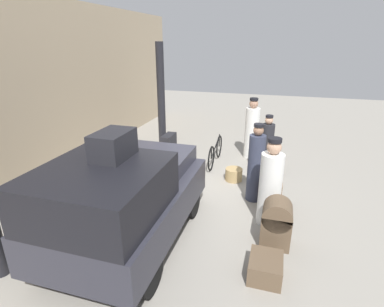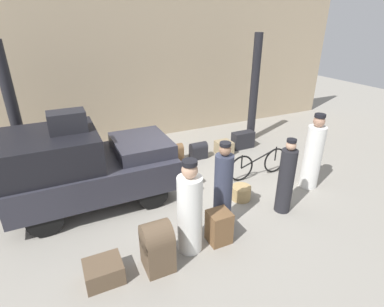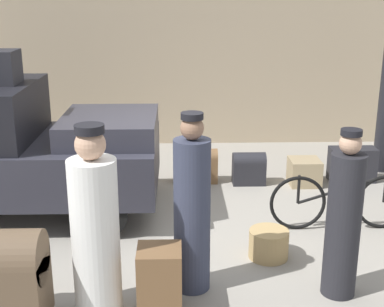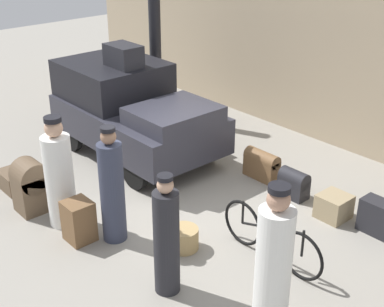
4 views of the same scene
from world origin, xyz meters
The scene contains 19 objects.
ground_plane centered at (0.00, 0.00, 0.00)m, with size 30.00×30.00×0.00m, color gray.
station_building_facade centered at (0.00, 4.08, 2.25)m, with size 16.00×0.15×4.50m.
canopy_pillar_left centered at (-3.38, 2.26, 1.72)m, with size 0.26×0.26×3.43m.
canopy_pillar_right centered at (3.39, 2.26, 1.72)m, with size 0.26×0.26×3.43m.
truck centered at (-2.15, 0.70, 0.93)m, with size 3.47×1.88×1.74m.
bicycle centered at (2.04, 0.03, 0.36)m, with size 1.77×0.04×0.74m.
wicker_basket centered at (1.03, -0.69, 0.16)m, with size 0.44×0.44×0.32m.
conductor_in_dark_uniform centered at (0.16, -1.29, 0.83)m, with size 0.36×0.36×1.80m.
porter_with_bicycle centered at (2.87, -0.92, 0.85)m, with size 0.42×0.42×1.86m.
porter_standing_middle centered at (-0.72, -1.66, 0.81)m, with size 0.44×0.44×1.78m.
porter_lifting_near_truck centered at (1.59, -1.45, 0.77)m, with size 0.33×0.33×1.67m.
trunk_large_brown centered at (-1.40, -1.83, 0.46)m, with size 0.47×0.52×0.89m.
suitcase_tan_flat centered at (1.97, 1.64, 0.20)m, with size 0.46×0.47×0.40m.
suitcase_black_upright centered at (-2.27, -1.72, 0.17)m, with size 0.59×0.50×0.34m.
trunk_umber_medium centered at (1.12, 1.69, 0.26)m, with size 0.50×0.29×0.50m.
trunk_wicker_pale centered at (2.75, 1.78, 0.27)m, with size 0.71×0.31×0.53m.
trunk_barrel_dark centered at (0.30, 1.79, 0.28)m, with size 0.68×0.27×0.53m.
suitcase_small_leather centered at (-0.15, -1.71, 0.32)m, with size 0.40×0.39×0.64m.
trunk_on_truck_roof centered at (-2.33, 0.70, 1.95)m, with size 0.72×0.48×0.42m.
Camera 2 is at (-2.51, -5.52, 3.87)m, focal length 28.00 mm.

